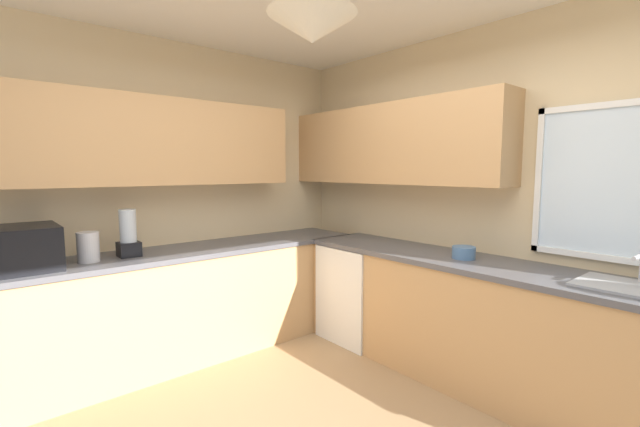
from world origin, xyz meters
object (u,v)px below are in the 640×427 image
(kettle, at_px, (88,247))
(dishwasher, at_px, (361,291))
(sink_assembly, at_px, (634,287))
(blender_appliance, at_px, (128,235))
(bowl, at_px, (464,253))
(microwave, at_px, (27,248))

(kettle, bearing_deg, dishwasher, 73.22)
(sink_assembly, relative_size, blender_appliance, 1.51)
(kettle, height_order, sink_assembly, kettle)
(dishwasher, height_order, bowl, bowl)
(dishwasher, bearing_deg, blender_appliance, -109.67)
(microwave, height_order, blender_appliance, blender_appliance)
(sink_assembly, distance_m, blender_appliance, 3.31)
(microwave, distance_m, kettle, 0.36)
(dishwasher, xyz_separation_m, kettle, (-0.64, -2.12, 0.59))
(bowl, height_order, blender_appliance, blender_appliance)
(blender_appliance, bearing_deg, kettle, -85.87)
(bowl, bearing_deg, blender_appliance, -132.03)
(kettle, xyz_separation_m, sink_assembly, (2.70, 2.16, -0.10))
(microwave, height_order, kettle, microwave)
(microwave, relative_size, sink_assembly, 0.88)
(microwave, height_order, sink_assembly, microwave)
(sink_assembly, bearing_deg, blender_appliance, -145.32)
(microwave, bearing_deg, bowl, 55.99)
(microwave, xyz_separation_m, bowl, (1.69, 2.51, -0.10))
(sink_assembly, distance_m, bowl, 1.03)
(kettle, bearing_deg, microwave, -93.24)
(sink_assembly, bearing_deg, dishwasher, -178.97)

